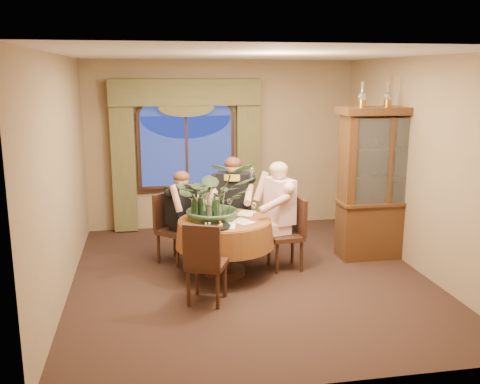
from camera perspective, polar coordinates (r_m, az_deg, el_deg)
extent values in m
plane|color=black|center=(7.01, 1.09, -9.07)|extent=(5.00, 5.00, 0.00)
plane|color=olive|center=(9.05, -1.97, 5.05)|extent=(4.50, 0.00, 4.50)
plane|color=olive|center=(7.39, 18.53, 2.70)|extent=(0.00, 5.00, 5.00)
plane|color=white|center=(6.52, 1.20, 14.47)|extent=(5.00, 5.00, 0.00)
cube|color=#4D4A25|center=(8.88, -12.33, 3.19)|extent=(0.38, 0.14, 2.32)
cube|color=#4D4A25|center=(9.04, 0.85, 3.63)|extent=(0.38, 0.14, 2.32)
cylinder|color=maroon|center=(6.98, -1.63, -5.88)|extent=(1.35, 1.35, 0.75)
cube|color=#3C200F|center=(7.78, 14.98, 0.89)|extent=(1.32, 0.52, 2.13)
cube|color=black|center=(7.17, 4.85, -4.52)|extent=(0.45, 0.45, 0.96)
cube|color=black|center=(7.70, -0.55, -3.29)|extent=(0.53, 0.53, 0.96)
cube|color=black|center=(7.44, -6.89, -3.95)|extent=(0.59, 0.59, 0.96)
cube|color=black|center=(6.14, -3.57, -7.47)|extent=(0.55, 0.55, 0.96)
imported|color=#375332|center=(6.79, -2.65, 2.48)|extent=(1.03, 1.14, 0.89)
imported|color=#4E5A2C|center=(6.80, -1.30, -2.86)|extent=(0.15, 0.15, 0.05)
cylinder|color=black|center=(6.51, -2.76, -3.68)|extent=(0.40, 0.40, 0.02)
cylinder|color=black|center=(6.73, -4.95, -1.84)|extent=(0.07, 0.07, 0.33)
cylinder|color=tan|center=(6.84, -4.91, -1.60)|extent=(0.07, 0.07, 0.33)
cylinder|color=black|center=(6.98, -4.21, -1.28)|extent=(0.07, 0.07, 0.33)
cylinder|color=tan|center=(6.88, -3.26, -1.49)|extent=(0.07, 0.07, 0.33)
cylinder|color=black|center=(6.79, -4.23, -1.70)|extent=(0.07, 0.07, 0.33)
cylinder|color=black|center=(6.74, -2.72, -1.77)|extent=(0.07, 0.07, 0.33)
cube|color=white|center=(6.75, 0.26, -3.16)|extent=(0.33, 0.37, 0.00)
cube|color=white|center=(7.13, 0.67, -2.29)|extent=(0.31, 0.36, 0.00)
cube|color=white|center=(6.57, -1.41, -3.59)|extent=(0.27, 0.34, 0.00)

